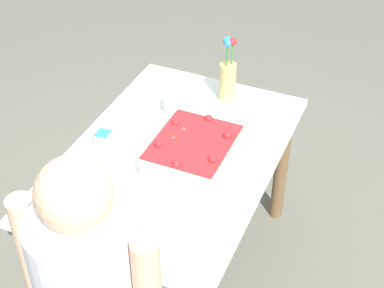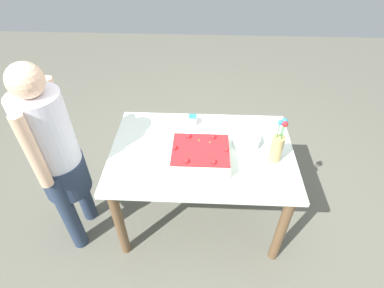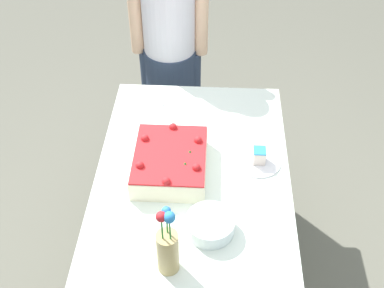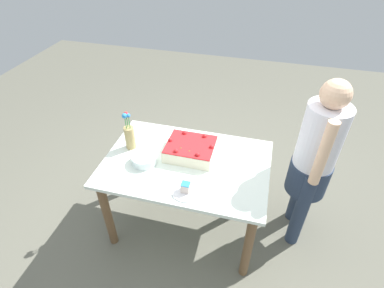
% 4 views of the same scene
% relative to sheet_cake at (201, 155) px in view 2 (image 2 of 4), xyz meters
% --- Properties ---
extents(ground_plane, '(8.00, 8.00, 0.00)m').
position_rel_sheet_cake_xyz_m(ground_plane, '(-0.01, -0.10, -0.81)').
color(ground_plane, '#616053').
extents(dining_table, '(1.29, 0.87, 0.75)m').
position_rel_sheet_cake_xyz_m(dining_table, '(-0.01, -0.10, -0.18)').
color(dining_table, white).
rests_on(dining_table, ground_plane).
extents(sheet_cake, '(0.38, 0.32, 0.13)m').
position_rel_sheet_cake_xyz_m(sheet_cake, '(0.00, 0.00, 0.00)').
color(sheet_cake, '#FCF2CE').
rests_on(sheet_cake, dining_table).
extents(serving_plate_with_slice, '(0.20, 0.20, 0.08)m').
position_rel_sheet_cake_xyz_m(serving_plate_with_slice, '(0.07, -0.40, -0.03)').
color(serving_plate_with_slice, white).
rests_on(serving_plate_with_slice, dining_table).
extents(cake_knife, '(0.16, 0.13, 0.00)m').
position_rel_sheet_cake_xyz_m(cake_knife, '(0.44, 0.11, -0.05)').
color(cake_knife, silver).
rests_on(cake_knife, dining_table).
extents(flower_vase, '(0.08, 0.08, 0.34)m').
position_rel_sheet_cake_xyz_m(flower_vase, '(-0.50, -0.04, 0.07)').
color(flower_vase, tan).
rests_on(flower_vase, dining_table).
extents(fruit_bowl, '(0.20, 0.20, 0.07)m').
position_rel_sheet_cake_xyz_m(fruit_bowl, '(-0.32, -0.19, -0.02)').
color(fruit_bowl, silver).
rests_on(fruit_bowl, dining_table).
extents(person_standing, '(0.31, 0.45, 1.49)m').
position_rel_sheet_cake_xyz_m(person_standing, '(0.94, 0.08, 0.05)').
color(person_standing, '#29374E').
rests_on(person_standing, ground_plane).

